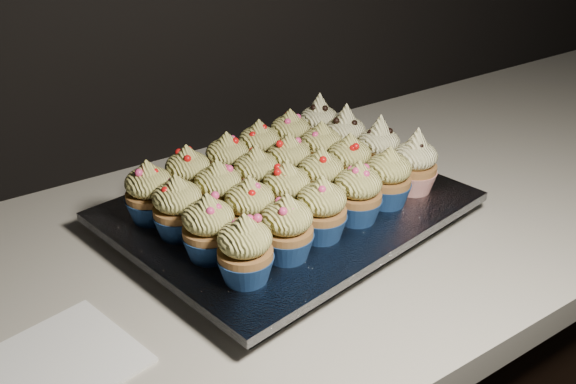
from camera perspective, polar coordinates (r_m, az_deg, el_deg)
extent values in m
cube|color=beige|center=(1.02, 10.75, -0.18)|extent=(2.44, 0.64, 0.04)
cube|color=white|center=(0.70, -19.50, -13.98)|extent=(0.16, 0.16, 0.00)
cube|color=black|center=(0.88, 0.00, -2.24)|extent=(0.45, 0.37, 0.02)
cube|color=silver|center=(0.87, 0.00, -1.28)|extent=(0.49, 0.41, 0.01)
cone|color=navy|center=(0.71, -3.78, -6.75)|extent=(0.06, 0.06, 0.03)
ellipsoid|color=#E1D871|center=(0.69, -3.87, -4.16)|extent=(0.06, 0.06, 0.04)
cone|color=#E1D871|center=(0.68, -3.94, -2.52)|extent=(0.03, 0.03, 0.02)
cone|color=navy|center=(0.75, -0.11, -4.80)|extent=(0.06, 0.06, 0.03)
ellipsoid|color=#E1D871|center=(0.73, -0.11, -2.28)|extent=(0.06, 0.06, 0.04)
cone|color=#E1D871|center=(0.72, -0.11, -0.69)|extent=(0.03, 0.03, 0.02)
cone|color=navy|center=(0.79, 2.95, -3.07)|extent=(0.06, 0.06, 0.03)
ellipsoid|color=#E1D871|center=(0.77, 3.02, -0.63)|extent=(0.06, 0.06, 0.04)
cone|color=#E1D871|center=(0.76, 3.06, 0.90)|extent=(0.03, 0.03, 0.02)
cone|color=navy|center=(0.83, 6.14, -1.56)|extent=(0.06, 0.06, 0.03)
ellipsoid|color=#E1D871|center=(0.81, 6.28, 0.79)|extent=(0.06, 0.06, 0.04)
cone|color=#E1D871|center=(0.80, 6.36, 2.26)|extent=(0.03, 0.03, 0.02)
cone|color=navy|center=(0.87, 8.77, -0.14)|extent=(0.06, 0.06, 0.03)
ellipsoid|color=#E1D871|center=(0.85, 8.95, 2.11)|extent=(0.06, 0.06, 0.04)
cone|color=#E1D871|center=(0.84, 9.07, 3.52)|extent=(0.03, 0.03, 0.02)
cone|color=#A92217|center=(0.91, 11.07, 1.03)|extent=(0.06, 0.06, 0.03)
ellipsoid|color=#F7F0AD|center=(0.89, 11.29, 3.20)|extent=(0.06, 0.06, 0.04)
cone|color=#F7F0AD|center=(0.88, 11.46, 4.85)|extent=(0.03, 0.03, 0.03)
cone|color=navy|center=(0.75, -6.95, -4.73)|extent=(0.06, 0.06, 0.03)
ellipsoid|color=#E1D871|center=(0.73, -7.12, -2.23)|extent=(0.06, 0.06, 0.04)
cone|color=#E1D871|center=(0.72, -7.23, -0.66)|extent=(0.03, 0.03, 0.02)
cone|color=navy|center=(0.79, -3.35, -3.04)|extent=(0.06, 0.06, 0.03)
ellipsoid|color=#E1D871|center=(0.77, -3.43, -0.60)|extent=(0.06, 0.06, 0.04)
cone|color=#E1D871|center=(0.76, -3.48, 0.92)|extent=(0.03, 0.03, 0.02)
cone|color=navy|center=(0.82, -0.12, -1.52)|extent=(0.06, 0.06, 0.03)
ellipsoid|color=#E1D871|center=(0.80, -0.12, 0.84)|extent=(0.06, 0.06, 0.04)
cone|color=#E1D871|center=(0.79, -0.12, 2.32)|extent=(0.03, 0.03, 0.02)
cone|color=navy|center=(0.86, 2.89, -0.20)|extent=(0.06, 0.06, 0.03)
ellipsoid|color=#E1D871|center=(0.84, 2.96, 2.08)|extent=(0.06, 0.06, 0.04)
cone|color=#E1D871|center=(0.83, 2.99, 3.51)|extent=(0.03, 0.03, 0.02)
cone|color=navy|center=(0.90, 5.38, 1.20)|extent=(0.06, 0.06, 0.03)
ellipsoid|color=#E1D871|center=(0.89, 5.49, 3.40)|extent=(0.06, 0.06, 0.04)
cone|color=#E1D871|center=(0.88, 5.56, 4.76)|extent=(0.03, 0.03, 0.02)
cone|color=#A92217|center=(0.95, 7.95, 2.35)|extent=(0.06, 0.06, 0.03)
ellipsoid|color=#F7F0AD|center=(0.93, 8.11, 4.46)|extent=(0.06, 0.06, 0.04)
cone|color=#F7F0AD|center=(0.92, 8.22, 6.06)|extent=(0.03, 0.03, 0.03)
cone|color=navy|center=(0.80, -9.62, -2.85)|extent=(0.06, 0.06, 0.03)
ellipsoid|color=#E1D871|center=(0.78, -9.84, -0.45)|extent=(0.06, 0.06, 0.04)
cone|color=#E1D871|center=(0.77, -9.97, 1.05)|extent=(0.03, 0.03, 0.02)
cone|color=navy|center=(0.83, -6.13, -1.40)|extent=(0.06, 0.06, 0.03)
ellipsoid|color=#E1D871|center=(0.81, -6.27, 0.94)|extent=(0.06, 0.06, 0.04)
cone|color=#E1D871|center=(0.80, -6.35, 2.40)|extent=(0.03, 0.03, 0.02)
cone|color=navy|center=(0.86, -2.80, -0.06)|extent=(0.06, 0.06, 0.03)
ellipsoid|color=#E1D871|center=(0.84, -2.86, 2.22)|extent=(0.06, 0.06, 0.04)
cone|color=#E1D871|center=(0.83, -2.89, 3.64)|extent=(0.03, 0.03, 0.02)
cone|color=navy|center=(0.90, 0.08, 1.20)|extent=(0.06, 0.06, 0.03)
ellipsoid|color=#E1D871|center=(0.88, 0.08, 3.40)|extent=(0.06, 0.06, 0.04)
cone|color=#E1D871|center=(0.87, 0.08, 4.78)|extent=(0.03, 0.03, 0.02)
cone|color=navy|center=(0.94, 2.92, 2.40)|extent=(0.06, 0.06, 0.03)
ellipsoid|color=#E1D871|center=(0.92, 2.98, 4.53)|extent=(0.06, 0.06, 0.04)
cone|color=#E1D871|center=(0.91, 3.01, 5.85)|extent=(0.03, 0.03, 0.02)
cone|color=#A92217|center=(0.98, 5.03, 3.49)|extent=(0.06, 0.06, 0.03)
ellipsoid|color=#F7F0AD|center=(0.96, 5.13, 5.54)|extent=(0.06, 0.06, 0.04)
cone|color=#F7F0AD|center=(0.95, 5.20, 7.09)|extent=(0.03, 0.03, 0.03)
cone|color=navy|center=(0.84, -12.04, -1.47)|extent=(0.06, 0.06, 0.03)
ellipsoid|color=#E1D871|center=(0.82, -12.30, 0.84)|extent=(0.06, 0.06, 0.04)
cone|color=#E1D871|center=(0.81, -12.46, 2.28)|extent=(0.03, 0.03, 0.02)
cone|color=navy|center=(0.87, -8.73, 0.02)|extent=(0.06, 0.06, 0.03)
ellipsoid|color=#E1D871|center=(0.86, -8.91, 2.27)|extent=(0.06, 0.06, 0.04)
cone|color=#E1D871|center=(0.85, -9.02, 3.67)|extent=(0.03, 0.03, 0.02)
cone|color=navy|center=(0.91, -5.32, 1.31)|extent=(0.06, 0.06, 0.03)
ellipsoid|color=#E1D871|center=(0.89, -5.42, 3.50)|extent=(0.06, 0.06, 0.04)
cone|color=#E1D871|center=(0.88, -5.49, 4.86)|extent=(0.03, 0.03, 0.02)
cone|color=navy|center=(0.94, -2.53, 2.55)|extent=(0.06, 0.06, 0.03)
ellipsoid|color=#E1D871|center=(0.93, -2.58, 4.67)|extent=(0.06, 0.06, 0.04)
cone|color=#E1D871|center=(0.92, -2.61, 5.99)|extent=(0.03, 0.03, 0.02)
cone|color=navy|center=(0.98, 0.19, 3.61)|extent=(0.06, 0.06, 0.03)
ellipsoid|color=#E1D871|center=(0.97, 0.19, 5.66)|extent=(0.06, 0.06, 0.04)
cone|color=#E1D871|center=(0.96, 0.19, 6.94)|extent=(0.03, 0.03, 0.02)
cone|color=#A92217|center=(1.02, 2.74, 4.59)|extent=(0.06, 0.06, 0.03)
ellipsoid|color=#F7F0AD|center=(1.01, 2.79, 6.58)|extent=(0.06, 0.06, 0.04)
cone|color=#F7F0AD|center=(1.00, 2.82, 8.07)|extent=(0.03, 0.03, 0.03)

